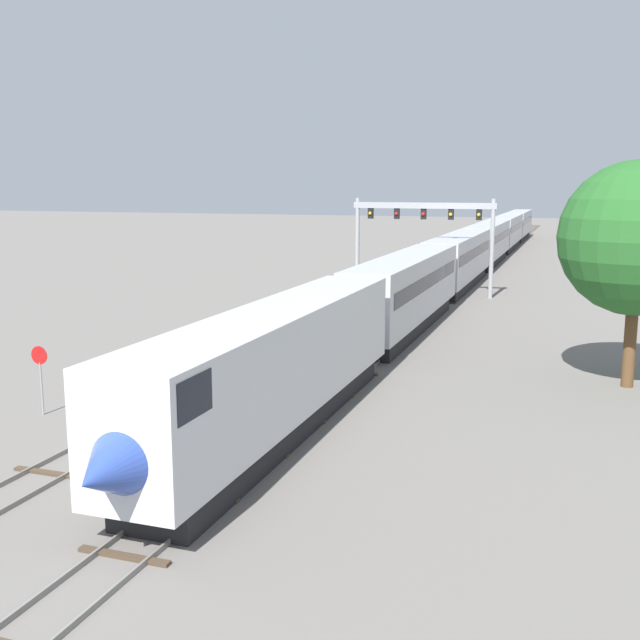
% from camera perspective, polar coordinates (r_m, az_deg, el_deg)
% --- Properties ---
extents(ground_plane, '(400.00, 400.00, 0.00)m').
position_cam_1_polar(ground_plane, '(26.24, -10.93, -10.77)').
color(ground_plane, slate).
extents(track_main, '(2.60, 200.00, 0.16)m').
position_cam_1_polar(track_main, '(82.30, 11.74, 3.55)').
color(track_main, slate).
rests_on(track_main, ground).
extents(track_near, '(2.60, 160.00, 0.16)m').
position_cam_1_polar(track_near, '(63.83, 4.44, 1.85)').
color(track_near, slate).
rests_on(track_near, ground).
extents(passenger_train, '(3.04, 130.17, 4.80)m').
position_cam_1_polar(passenger_train, '(80.92, 11.69, 5.25)').
color(passenger_train, silver).
rests_on(passenger_train, ground).
extents(signal_gantry, '(12.10, 0.49, 8.16)m').
position_cam_1_polar(signal_gantry, '(64.51, 7.80, 7.17)').
color(signal_gantry, '#999BA0').
rests_on(signal_gantry, ground).
extents(stop_sign, '(0.76, 0.08, 2.88)m').
position_cam_1_polar(stop_sign, '(32.72, -20.37, -3.59)').
color(stop_sign, gray).
rests_on(stop_sign, ground).
extents(trackside_tree_left, '(7.04, 7.04, 10.45)m').
position_cam_1_polar(trackside_tree_left, '(37.12, 22.86, 5.70)').
color(trackside_tree_left, brown).
rests_on(trackside_tree_left, ground).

